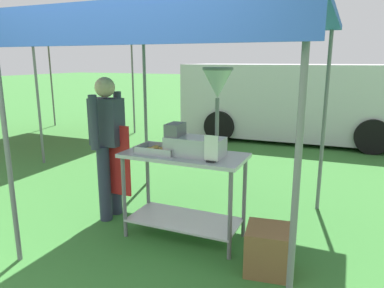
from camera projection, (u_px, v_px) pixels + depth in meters
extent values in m
plane|color=#33702D|center=(267.00, 142.00, 8.10)|extent=(70.00, 70.00, 0.00)
cylinder|color=slate|center=(7.00, 148.00, 3.10)|extent=(0.04, 0.04, 2.11)
cylinder|color=slate|center=(296.00, 185.00, 2.17)|extent=(0.04, 0.04, 2.11)
cylinder|color=slate|center=(145.00, 113.00, 5.17)|extent=(0.04, 0.04, 2.11)
cylinder|color=slate|center=(324.00, 124.00, 4.24)|extent=(0.04, 0.04, 2.11)
cube|color=blue|center=(190.00, 22.00, 3.42)|extent=(2.61, 2.52, 0.05)
cube|color=blue|center=(112.00, 26.00, 2.34)|extent=(2.61, 0.02, 0.24)
cube|color=#B7B7BC|center=(184.00, 155.00, 3.57)|extent=(1.22, 0.58, 0.04)
cube|color=#B7B7BC|center=(184.00, 220.00, 3.73)|extent=(1.12, 0.53, 0.02)
cylinder|color=slate|center=(124.00, 198.00, 3.68)|extent=(0.04, 0.04, 0.85)
cylinder|color=slate|center=(230.00, 216.00, 3.24)|extent=(0.04, 0.04, 0.85)
cylinder|color=slate|center=(148.00, 183.00, 4.10)|extent=(0.04, 0.04, 0.85)
cylinder|color=slate|center=(244.00, 198.00, 3.67)|extent=(0.04, 0.04, 0.85)
cube|color=#B7B7BC|center=(159.00, 152.00, 3.61)|extent=(0.42, 0.29, 0.01)
cube|color=#B7B7BC|center=(152.00, 152.00, 3.48)|extent=(0.42, 0.01, 0.06)
cube|color=#B7B7BC|center=(166.00, 146.00, 3.73)|extent=(0.42, 0.01, 0.06)
cube|color=#B7B7BC|center=(141.00, 147.00, 3.68)|extent=(0.01, 0.29, 0.06)
cube|color=#B7B7BC|center=(178.00, 150.00, 3.52)|extent=(0.01, 0.29, 0.06)
torus|color=#EAB251|center=(151.00, 149.00, 3.64)|extent=(0.10, 0.10, 0.03)
torus|color=#EAB251|center=(163.00, 151.00, 3.58)|extent=(0.12, 0.12, 0.03)
torus|color=#EAB251|center=(172.00, 150.00, 3.60)|extent=(0.10, 0.10, 0.03)
torus|color=#EAB251|center=(166.00, 153.00, 3.50)|extent=(0.11, 0.11, 0.03)
torus|color=#EAB251|center=(156.00, 152.00, 3.53)|extent=(0.12, 0.12, 0.03)
torus|color=#EAB251|center=(149.00, 151.00, 3.56)|extent=(0.11, 0.11, 0.03)
torus|color=#EAB251|center=(156.00, 147.00, 3.72)|extent=(0.09, 0.09, 0.03)
torus|color=#EAB251|center=(163.00, 149.00, 3.66)|extent=(0.10, 0.10, 0.03)
torus|color=#EAB251|center=(165.00, 151.00, 3.48)|extent=(0.12, 0.12, 0.03)
cube|color=#B7B7BC|center=(195.00, 146.00, 3.49)|extent=(0.56, 0.28, 0.18)
cube|color=slate|center=(175.00, 129.00, 3.53)|extent=(0.14, 0.22, 0.12)
cylinder|color=slate|center=(217.00, 119.00, 3.34)|extent=(0.04, 0.04, 0.38)
cone|color=#B7B7BC|center=(218.00, 84.00, 3.26)|extent=(0.26, 0.26, 0.25)
cylinder|color=slate|center=(218.00, 69.00, 3.23)|extent=(0.28, 0.28, 0.02)
cube|color=black|center=(211.00, 161.00, 3.27)|extent=(0.08, 0.05, 0.02)
cube|color=white|center=(211.00, 148.00, 3.24)|extent=(0.13, 0.01, 0.23)
cylinder|color=#2D3347|center=(115.00, 179.00, 4.25)|extent=(0.14, 0.14, 0.86)
cylinder|color=#2D3347|center=(105.00, 184.00, 4.07)|extent=(0.14, 0.14, 0.86)
cube|color=#383D4C|center=(107.00, 122.00, 4.01)|extent=(0.34, 0.22, 0.52)
cube|color=red|center=(118.00, 161.00, 4.06)|extent=(0.32, 0.02, 0.80)
cylinder|color=#383D4C|center=(118.00, 117.00, 4.20)|extent=(0.09, 0.09, 0.58)
cylinder|color=#383D4C|center=(94.00, 123.00, 3.80)|extent=(0.09, 0.09, 0.58)
sphere|color=#DBB28E|center=(105.00, 87.00, 3.92)|extent=(0.22, 0.22, 0.22)
cube|color=brown|center=(270.00, 250.00, 3.11)|extent=(0.46, 0.44, 0.39)
cube|color=#BCBCC1|center=(297.00, 100.00, 8.29)|extent=(5.05, 2.06, 1.60)
cylinder|color=black|center=(366.00, 122.00, 8.71)|extent=(0.69, 0.26, 0.68)
cylinder|color=black|center=(372.00, 137.00, 7.02)|extent=(0.69, 0.26, 0.68)
cylinder|color=black|center=(240.00, 115.00, 9.81)|extent=(0.69, 0.26, 0.68)
cylinder|color=black|center=(220.00, 126.00, 8.13)|extent=(0.69, 0.26, 0.68)
cylinder|color=slate|center=(38.00, 100.00, 6.20)|extent=(0.04, 0.04, 2.24)
cylinder|color=slate|center=(52.00, 85.00, 9.89)|extent=(0.04, 0.04, 2.24)
cylinder|color=slate|center=(133.00, 88.00, 8.88)|extent=(0.04, 0.04, 2.24)
cube|color=red|center=(42.00, 37.00, 7.79)|extent=(2.80, 3.20, 0.05)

